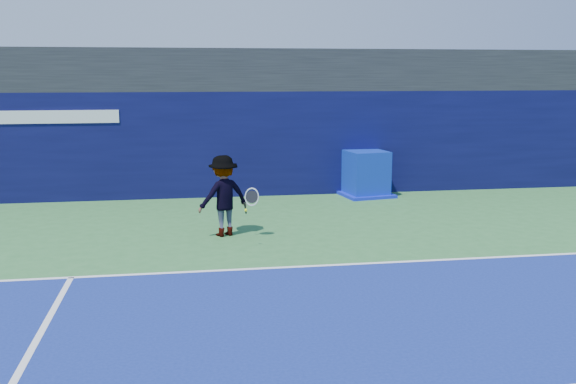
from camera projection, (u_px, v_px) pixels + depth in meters
name	position (u px, v px, depth m)	size (l,w,h in m)	color
ground	(404.00, 327.00, 9.03)	(80.00, 80.00, 0.00)	#327036
baseline	(350.00, 264.00, 11.94)	(24.00, 0.10, 0.01)	white
stadium_band	(282.00, 70.00, 19.53)	(36.00, 3.00, 1.20)	black
back_wall_assembly	(287.00, 142.00, 18.95)	(36.00, 1.03, 3.00)	#0A0B38
equipment_cart	(366.00, 175.00, 18.57)	(1.58, 1.58, 1.31)	#0B26A2
tennis_player	(224.00, 196.00, 13.95)	(1.41, 1.04, 1.77)	white
tennis_ball	(246.00, 210.00, 12.95)	(0.06, 0.06, 0.06)	#CCDB18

